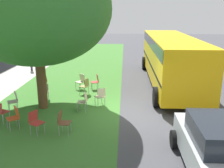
# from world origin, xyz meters

# --- Properties ---
(ground) EXTENTS (80.00, 80.00, 0.00)m
(ground) POSITION_xyz_m (0.00, 0.00, 0.00)
(ground) COLOR #424247
(grass_verge) EXTENTS (48.00, 6.00, 0.01)m
(grass_verge) POSITION_xyz_m (0.00, 3.20, 0.00)
(grass_verge) COLOR #3D752D
(grass_verge) RESTS_ON ground
(street_tree) EXTENTS (6.48, 6.48, 6.84)m
(street_tree) POSITION_xyz_m (0.39, 3.80, 4.44)
(street_tree) COLOR brown
(street_tree) RESTS_ON ground
(chair_0) EXTENTS (0.51, 0.51, 0.88)m
(chair_0) POSITION_xyz_m (3.34, 1.65, 0.52)
(chair_0) COLOR #B7332D
(chair_0) RESTS_ON ground
(chair_1) EXTENTS (0.59, 0.59, 0.88)m
(chair_1) POSITION_xyz_m (-1.83, 4.19, 0.52)
(chair_1) COLOR #C64C1E
(chair_1) RESTS_ON ground
(chair_2) EXTENTS (0.59, 0.59, 0.88)m
(chair_2) POSITION_xyz_m (3.12, 4.64, 0.52)
(chair_2) COLOR brown
(chair_2) RESTS_ON ground
(chair_3) EXTENTS (0.55, 0.55, 0.88)m
(chair_3) POSITION_xyz_m (2.41, 2.13, 0.52)
(chair_3) COLOR olive
(chair_3) RESTS_ON ground
(chair_4) EXTENTS (0.57, 0.58, 0.88)m
(chair_4) POSITION_xyz_m (-0.05, 4.98, 0.52)
(chair_4) COLOR #ADA393
(chair_4) RESTS_ON ground
(chair_5) EXTENTS (0.43, 0.44, 0.88)m
(chair_5) POSITION_xyz_m (0.04, 1.83, 0.52)
(chair_5) COLOR beige
(chair_5) RESTS_ON ground
(chair_6) EXTENTS (0.55, 0.54, 0.88)m
(chair_6) POSITION_xyz_m (-1.34, 4.96, 0.52)
(chair_6) COLOR #B7332D
(chair_6) RESTS_ON ground
(chair_7) EXTENTS (0.57, 0.57, 0.88)m
(chair_7) POSITION_xyz_m (-2.21, 3.24, 0.52)
(chair_7) COLOR #B7332D
(chair_7) RESTS_ON ground
(chair_8) EXTENTS (0.57, 0.57, 0.88)m
(chair_8) POSITION_xyz_m (0.75, 1.13, 0.52)
(chair_8) COLOR beige
(chair_8) RESTS_ON ground
(chair_9) EXTENTS (0.52, 0.51, 0.88)m
(chair_9) POSITION_xyz_m (1.37, 4.02, 0.52)
(chair_9) COLOR #ADA393
(chair_9) RESTS_ON ground
(chair_10) EXTENTS (0.45, 0.46, 0.88)m
(chair_10) POSITION_xyz_m (-2.17, 2.24, 0.52)
(chair_10) COLOR brown
(chair_10) RESTS_ON ground
(chair_11) EXTENTS (0.59, 0.59, 0.88)m
(chair_11) POSITION_xyz_m (3.36, 2.52, 0.52)
(chair_11) COLOR beige
(chair_11) RESTS_ON ground
(parked_car) EXTENTS (3.70, 1.92, 1.65)m
(parked_car) POSITION_xyz_m (-4.38, -2.51, 0.84)
(parked_car) COLOR #ADB2B7
(parked_car) RESTS_ON ground
(school_bus) EXTENTS (10.40, 2.80, 2.88)m
(school_bus) POSITION_xyz_m (4.78, -2.76, 1.76)
(school_bus) COLOR yellow
(school_bus) RESTS_ON ground
(pedestrian_0) EXTENTS (0.41, 0.35, 1.69)m
(pedestrian_0) POSITION_xyz_m (7.92, 7.08, 0.93)
(pedestrian_0) COLOR #3F3851
(pedestrian_0) RESTS_ON ground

